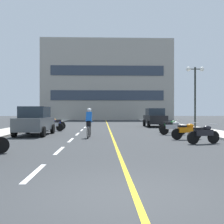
% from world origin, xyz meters
% --- Properties ---
extents(ground_plane, '(140.00, 140.00, 0.00)m').
position_xyz_m(ground_plane, '(0.00, 21.00, 0.00)').
color(ground_plane, '#2D3033').
extents(curb_left, '(2.40, 72.00, 0.12)m').
position_xyz_m(curb_left, '(-7.20, 24.00, 0.06)').
color(curb_left, '#B7B2A8').
rests_on(curb_left, ground).
extents(curb_right, '(2.40, 72.00, 0.12)m').
position_xyz_m(curb_right, '(7.20, 24.00, 0.06)').
color(curb_right, '#B7B2A8').
rests_on(curb_right, ground).
extents(lane_dash_0, '(0.14, 2.20, 0.01)m').
position_xyz_m(lane_dash_0, '(-2.00, 2.00, 0.00)').
color(lane_dash_0, silver).
rests_on(lane_dash_0, ground).
extents(lane_dash_1, '(0.14, 2.20, 0.01)m').
position_xyz_m(lane_dash_1, '(-2.00, 6.00, 0.00)').
color(lane_dash_1, silver).
rests_on(lane_dash_1, ground).
extents(lane_dash_2, '(0.14, 2.20, 0.01)m').
position_xyz_m(lane_dash_2, '(-2.00, 10.00, 0.00)').
color(lane_dash_2, silver).
rests_on(lane_dash_2, ground).
extents(lane_dash_3, '(0.14, 2.20, 0.01)m').
position_xyz_m(lane_dash_3, '(-2.00, 14.00, 0.00)').
color(lane_dash_3, silver).
rests_on(lane_dash_3, ground).
extents(lane_dash_4, '(0.14, 2.20, 0.01)m').
position_xyz_m(lane_dash_4, '(-2.00, 18.00, 0.00)').
color(lane_dash_4, silver).
rests_on(lane_dash_4, ground).
extents(lane_dash_5, '(0.14, 2.20, 0.01)m').
position_xyz_m(lane_dash_5, '(-2.00, 22.00, 0.00)').
color(lane_dash_5, silver).
rests_on(lane_dash_5, ground).
extents(lane_dash_6, '(0.14, 2.20, 0.01)m').
position_xyz_m(lane_dash_6, '(-2.00, 26.00, 0.00)').
color(lane_dash_6, silver).
rests_on(lane_dash_6, ground).
extents(lane_dash_7, '(0.14, 2.20, 0.01)m').
position_xyz_m(lane_dash_7, '(-2.00, 30.00, 0.00)').
color(lane_dash_7, silver).
rests_on(lane_dash_7, ground).
extents(lane_dash_8, '(0.14, 2.20, 0.01)m').
position_xyz_m(lane_dash_8, '(-2.00, 34.00, 0.00)').
color(lane_dash_8, silver).
rests_on(lane_dash_8, ground).
extents(lane_dash_9, '(0.14, 2.20, 0.01)m').
position_xyz_m(lane_dash_9, '(-2.00, 38.00, 0.00)').
color(lane_dash_9, silver).
rests_on(lane_dash_9, ground).
extents(lane_dash_10, '(0.14, 2.20, 0.01)m').
position_xyz_m(lane_dash_10, '(-2.00, 42.00, 0.00)').
color(lane_dash_10, silver).
rests_on(lane_dash_10, ground).
extents(lane_dash_11, '(0.14, 2.20, 0.01)m').
position_xyz_m(lane_dash_11, '(-2.00, 46.00, 0.00)').
color(lane_dash_11, silver).
rests_on(lane_dash_11, ground).
extents(centre_line_yellow, '(0.12, 66.00, 0.01)m').
position_xyz_m(centre_line_yellow, '(0.25, 24.00, 0.00)').
color(centre_line_yellow, gold).
rests_on(centre_line_yellow, ground).
extents(office_building, '(23.70, 7.16, 14.54)m').
position_xyz_m(office_building, '(0.55, 48.52, 7.27)').
color(office_building, '#9E998E').
rests_on(office_building, ground).
extents(street_lamp_mid, '(1.46, 0.36, 4.96)m').
position_xyz_m(street_lamp_mid, '(7.08, 17.44, 3.77)').
color(street_lamp_mid, black).
rests_on(street_lamp_mid, curb_right).
extents(parked_car_near, '(2.00, 4.24, 1.82)m').
position_xyz_m(parked_car_near, '(-4.63, 13.19, 0.92)').
color(parked_car_near, black).
rests_on(parked_car_near, ground).
extents(parked_car_mid, '(1.92, 4.20, 1.82)m').
position_xyz_m(parked_car_mid, '(4.86, 22.94, 0.92)').
color(parked_car_mid, black).
rests_on(parked_car_mid, ground).
extents(motorcycle_2, '(1.67, 0.71, 0.92)m').
position_xyz_m(motorcycle_2, '(4.38, 8.05, 0.47)').
color(motorcycle_2, black).
rests_on(motorcycle_2, ground).
extents(motorcycle_3, '(1.70, 0.60, 0.92)m').
position_xyz_m(motorcycle_3, '(4.20, 10.09, 0.47)').
color(motorcycle_3, black).
rests_on(motorcycle_3, ground).
extents(motorcycle_4, '(1.70, 0.60, 0.92)m').
position_xyz_m(motorcycle_4, '(4.21, 13.15, 0.47)').
color(motorcycle_4, black).
rests_on(motorcycle_4, ground).
extents(motorcycle_5, '(1.70, 0.60, 0.92)m').
position_xyz_m(motorcycle_5, '(4.57, 15.21, 0.47)').
color(motorcycle_5, black).
rests_on(motorcycle_5, ground).
extents(motorcycle_6, '(1.67, 0.70, 0.92)m').
position_xyz_m(motorcycle_6, '(-4.13, 16.92, 0.47)').
color(motorcycle_6, black).
rests_on(motorcycle_6, ground).
extents(motorcycle_7, '(1.70, 0.60, 0.92)m').
position_xyz_m(motorcycle_7, '(-4.28, 18.81, 0.47)').
color(motorcycle_7, black).
rests_on(motorcycle_7, ground).
extents(motorcycle_8, '(1.69, 0.60, 0.92)m').
position_xyz_m(motorcycle_8, '(-4.61, 21.20, 0.47)').
color(motorcycle_8, black).
rests_on(motorcycle_8, ground).
extents(cyclist_rider, '(0.42, 1.77, 1.71)m').
position_xyz_m(cyclist_rider, '(-1.11, 11.35, 0.89)').
color(cyclist_rider, black).
rests_on(cyclist_rider, ground).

